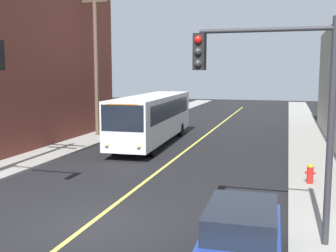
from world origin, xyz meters
The scene contains 9 objects.
ground_plane centered at (0.00, 0.00, 0.00)m, with size 120.00×120.00×0.00m, color black.
sidewalk_left centered at (-7.25, 10.00, 0.07)m, with size 2.50×90.00×0.15m, color gray.
sidewalk_right centered at (7.25, 10.00, 0.07)m, with size 2.50×90.00×0.15m, color gray.
lane_stripe_center centered at (0.00, 15.00, 0.01)m, with size 0.16×60.00×0.01m, color #D8CC4C.
city_bus centered at (-2.70, 14.35, 1.82)m, with size 3.11×12.24×3.20m.
parked_car_blue centered at (4.90, -1.98, 0.84)m, with size 1.92×4.45×1.62m.
utility_pole_mid centered at (-7.54, 15.90, 6.21)m, with size 2.40×0.28×11.07m.
traffic_signal_right_corner centered at (5.41, -0.11, 4.30)m, with size 3.75×0.48×6.00m.
fire_hydrant centered at (6.85, 6.20, 0.58)m, with size 0.44×0.26×0.84m.
Camera 1 is at (5.84, -11.43, 4.75)m, focal length 44.00 mm.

